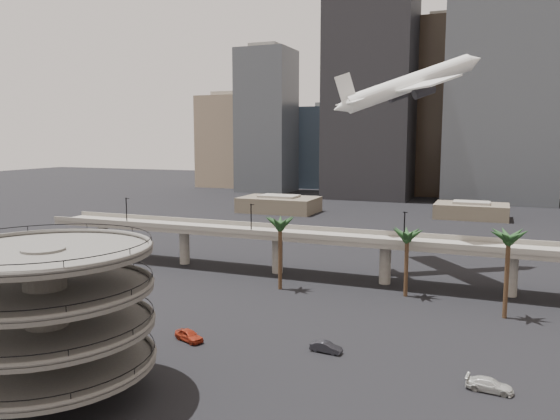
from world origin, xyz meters
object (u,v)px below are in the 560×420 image
at_px(airborne_jet, 409,84).
at_px(car_c, 489,385).
at_px(overpass, 329,241).
at_px(car_b, 326,347).
at_px(parking_ramp, 47,309).
at_px(car_a, 189,335).

distance_m(airborne_jet, car_c, 68.18).
height_order(overpass, car_b, overpass).
distance_m(overpass, airborne_jet, 36.07).
distance_m(parking_ramp, overpass, 60.46).
xyz_separation_m(parking_ramp, car_a, (5.02, 19.61, -9.04)).
xyz_separation_m(overpass, car_b, (10.53, -36.21, -6.65)).
distance_m(car_b, car_c, 20.14).
bearing_deg(car_b, overpass, 21.39).
distance_m(parking_ramp, car_a, 22.17).
distance_m(overpass, car_a, 40.72).
bearing_deg(car_a, parking_ramp, -172.69).
height_order(car_a, car_c, car_a).
bearing_deg(parking_ramp, airborne_jet, 70.93).
bearing_deg(car_c, airborne_jet, 23.59).
relative_size(parking_ramp, car_a, 4.77).
bearing_deg(overpass, airborne_jet, 48.85).
height_order(overpass, car_c, overpass).
relative_size(overpass, car_c, 26.16).
relative_size(airborne_jet, car_c, 5.87).
bearing_deg(car_c, car_a, 94.21).
bearing_deg(airborne_jet, car_c, -108.25).
bearing_deg(parking_ramp, overpass, 77.57).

